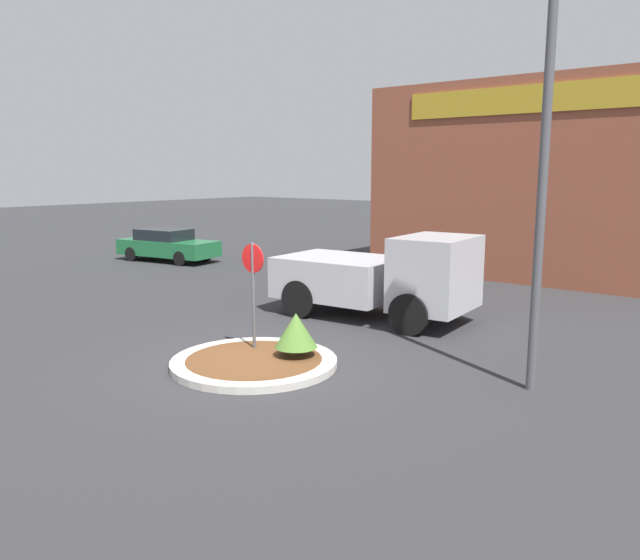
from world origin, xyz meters
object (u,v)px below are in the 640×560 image
Objects in this scene: stop_sign at (253,280)px; light_pole at (545,137)px; parked_sedan_green at (167,245)px; utility_truck at (381,277)px.

stop_sign is 0.31× the size of light_pole.
stop_sign is 0.51× the size of parked_sedan_green.
utility_truck is 13.42m from parked_sedan_green.
parked_sedan_green is 19.43m from light_pole.
stop_sign is 6.21m from light_pole.
light_pole reaches higher than parked_sedan_green.
parked_sedan_green is at bearing 149.24° from stop_sign.
stop_sign is at bearing -39.87° from parked_sedan_green.
stop_sign reaches higher than utility_truck.
utility_truck reaches higher than parked_sedan_green.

